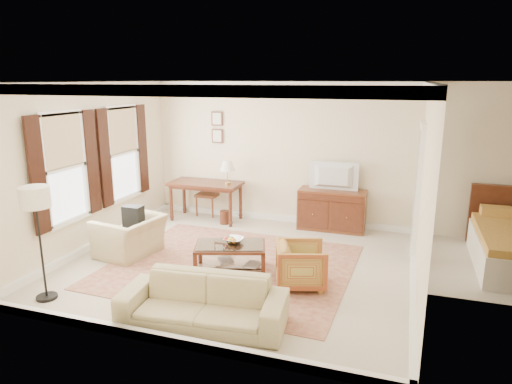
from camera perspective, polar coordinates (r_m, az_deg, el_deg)
The scene contains 20 objects.
room_shell at distance 7.00m, azimuth -2.36°, elevation 10.10°, with size 5.51×5.01×2.91m.
window_front at distance 7.92m, azimuth -22.81°, elevation 2.75°, with size 0.12×1.56×1.80m, color #CCB284, non-canonical shape.
window_rear at distance 9.16m, azimuth -16.29°, elevation 4.68°, with size 0.12×1.56×1.80m, color #CCB284, non-canonical shape.
doorway at distance 8.25m, azimuth 19.54°, elevation 0.08°, with size 0.10×1.12×2.25m, color white, non-canonical shape.
rug at distance 7.47m, azimuth -3.22°, elevation -9.19°, with size 3.78×3.24×0.01m, color maroon.
writing_desk at distance 9.69m, azimuth -6.31°, elevation 0.60°, with size 1.51×0.75×0.82m.
desk_chair at distance 10.09m, azimuth -6.04°, elevation 0.04°, with size 0.45×0.45×1.05m, color brown, non-canonical shape.
desk_lamp at distance 9.42m, azimuth -3.58°, elevation 2.50°, with size 0.32×0.32×0.50m, color silver, non-canonical shape.
framed_prints at distance 9.85m, azimuth -4.88°, elevation 8.09°, with size 0.25×0.04×0.68m, color #532617, non-canonical shape.
sideboard at distance 9.21m, azimuth 9.46°, elevation -2.22°, with size 1.32×0.51×0.81m, color brown.
tv at distance 8.99m, azimuth 9.66°, elevation 3.03°, with size 0.91×0.53×0.12m, color black.
coffee_table at distance 7.15m, azimuth -3.22°, elevation -7.31°, with size 1.22×0.93×0.46m.
fruit_bowl at distance 7.16m, azimuth -2.79°, elevation -5.91°, with size 0.42×0.42×0.10m, color silver.
book_a at distance 7.24m, azimuth -4.65°, elevation -8.53°, with size 0.28×0.04×0.38m, color brown.
book_b at distance 7.12m, azimuth -1.23°, elevation -8.90°, with size 0.28×0.03×0.38m, color brown.
striped_armchair at distance 6.69m, azimuth 5.67°, elevation -8.83°, with size 0.69×0.65×0.71m, color brown.
club_armchair at distance 8.06m, azimuth -15.50°, elevation -4.57°, with size 1.03×0.67×0.90m, color #C6B786.
backpack at distance 8.03m, azimuth -15.09°, elevation -2.76°, with size 0.32×0.22×0.40m, color black.
sofa at distance 5.71m, azimuth -6.69°, elevation -12.61°, with size 2.03×0.59×0.79m, color #C6B786.
floor_lamp at distance 6.63m, azimuth -25.82°, elevation -1.55°, with size 0.39×0.39×1.58m.
Camera 1 is at (2.47, -6.54, 2.95)m, focal length 32.00 mm.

